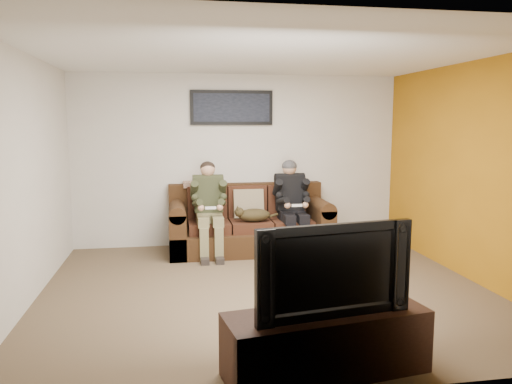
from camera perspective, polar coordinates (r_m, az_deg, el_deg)
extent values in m
plane|color=brown|center=(5.77, 1.14, -11.06)|extent=(5.00, 5.00, 0.00)
plane|color=silver|center=(5.50, 1.22, 15.48)|extent=(5.00, 5.00, 0.00)
plane|color=beige|center=(7.70, -1.96, 3.63)|extent=(5.00, 0.00, 5.00)
plane|color=beige|center=(3.32, 8.46, -2.18)|extent=(5.00, 0.00, 5.00)
plane|color=beige|center=(5.59, -24.91, 1.26)|extent=(0.00, 4.50, 4.50)
plane|color=beige|center=(6.44, 23.63, 2.12)|extent=(0.00, 4.50, 4.50)
plane|color=#A66A10|center=(6.43, 23.55, 2.12)|extent=(0.00, 4.50, 4.50)
cube|color=#372110|center=(7.39, -0.71, -5.49)|extent=(2.34, 1.01, 0.32)
cube|color=#372110|center=(7.69, -1.18, -1.34)|extent=(2.34, 0.21, 0.64)
cube|color=#372110|center=(7.28, -8.96, -4.53)|extent=(0.23, 1.01, 0.64)
cube|color=#372110|center=(7.59, 7.18, -3.97)|extent=(0.23, 1.01, 0.64)
cylinder|color=#372110|center=(7.21, -9.01, -2.05)|extent=(0.23, 1.01, 0.23)
cylinder|color=#372110|center=(7.53, 7.22, -1.60)|extent=(0.23, 1.01, 0.23)
cube|color=#3F2013|center=(7.23, -5.40, -3.95)|extent=(0.58, 0.64, 0.15)
cube|color=#3F2013|center=(7.47, -5.60, -1.16)|extent=(0.58, 0.15, 0.47)
cube|color=#3F2013|center=(7.29, -0.65, -3.80)|extent=(0.58, 0.64, 0.15)
cube|color=#3F2013|center=(7.53, -1.02, -1.04)|extent=(0.58, 0.15, 0.47)
cube|color=#3F2013|center=(7.41, 3.97, -3.63)|extent=(0.58, 0.64, 0.15)
cube|color=#3F2013|center=(7.64, 3.46, -0.92)|extent=(0.58, 0.15, 0.47)
cube|color=#857557|center=(7.42, -0.87, -1.35)|extent=(0.45, 0.21, 0.44)
cube|color=tan|center=(7.55, -6.50, 0.89)|extent=(0.48, 0.23, 0.09)
cube|color=olive|center=(7.17, -5.39, -2.87)|extent=(0.36, 0.30, 0.14)
cube|color=#2F331F|center=(7.21, -5.48, -0.38)|extent=(0.40, 0.30, 0.53)
cylinder|color=#2F331F|center=(7.21, -5.52, 1.29)|extent=(0.44, 0.18, 0.18)
sphere|color=tan|center=(7.21, -5.55, 2.57)|extent=(0.21, 0.21, 0.21)
cube|color=olive|center=(6.97, -6.09, -3.28)|extent=(0.15, 0.42, 0.13)
cube|color=olive|center=(6.98, -4.45, -3.23)|extent=(0.15, 0.42, 0.13)
cube|color=olive|center=(6.83, -5.95, -6.02)|extent=(0.12, 0.13, 0.47)
cube|color=olive|center=(6.85, -4.27, -5.97)|extent=(0.12, 0.13, 0.47)
cube|color=black|center=(6.81, -5.88, -7.76)|extent=(0.11, 0.26, 0.08)
cube|color=black|center=(6.82, -4.19, -7.71)|extent=(0.11, 0.26, 0.08)
cylinder|color=#2F331F|center=(7.12, -7.06, 0.30)|extent=(0.11, 0.30, 0.28)
cylinder|color=#2F331F|center=(7.15, -3.86, 0.37)|extent=(0.11, 0.30, 0.28)
cylinder|color=#2F331F|center=(6.93, -6.71, -1.25)|extent=(0.14, 0.32, 0.15)
cylinder|color=#2F331F|center=(6.95, -3.91, -1.18)|extent=(0.14, 0.32, 0.15)
sphere|color=tan|center=(6.82, -6.31, -1.81)|extent=(0.09, 0.09, 0.09)
sphere|color=tan|center=(6.84, -4.14, -1.76)|extent=(0.09, 0.09, 0.09)
cube|color=white|center=(6.81, -5.21, -1.82)|extent=(0.15, 0.04, 0.03)
ellipsoid|color=black|center=(7.22, -5.56, 2.82)|extent=(0.22, 0.22, 0.17)
cube|color=black|center=(7.35, 4.04, -2.58)|extent=(0.36, 0.30, 0.14)
cube|color=black|center=(7.40, 3.88, -0.16)|extent=(0.40, 0.30, 0.53)
cylinder|color=black|center=(7.39, 3.86, 1.48)|extent=(0.44, 0.18, 0.18)
sphere|color=#A97D5E|center=(7.39, 3.84, 2.73)|extent=(0.21, 0.21, 0.21)
cube|color=black|center=(7.14, 3.64, -2.97)|extent=(0.15, 0.42, 0.13)
cube|color=black|center=(7.19, 5.19, -2.92)|extent=(0.15, 0.42, 0.13)
cube|color=black|center=(7.01, 3.99, -5.64)|extent=(0.12, 0.13, 0.47)
cube|color=black|center=(7.06, 5.58, -5.56)|extent=(0.12, 0.13, 0.47)
cube|color=black|center=(6.98, 4.13, -7.34)|extent=(0.11, 0.26, 0.08)
cube|color=black|center=(7.03, 5.73, -7.25)|extent=(0.11, 0.26, 0.08)
cylinder|color=black|center=(7.27, 2.49, 0.51)|extent=(0.11, 0.30, 0.28)
cylinder|color=black|center=(7.37, 5.53, 0.58)|extent=(0.11, 0.30, 0.28)
cylinder|color=black|center=(7.09, 3.09, -0.99)|extent=(0.14, 0.32, 0.15)
cylinder|color=black|center=(7.17, 5.74, -0.92)|extent=(0.14, 0.32, 0.15)
sphere|color=#A97D5E|center=(6.99, 3.62, -1.54)|extent=(0.09, 0.09, 0.09)
sphere|color=#A97D5E|center=(7.05, 5.68, -1.48)|extent=(0.09, 0.09, 0.09)
cube|color=white|center=(7.00, 4.69, -1.54)|extent=(0.15, 0.04, 0.03)
ellipsoid|color=black|center=(7.39, 3.84, 2.96)|extent=(0.22, 0.22, 0.19)
ellipsoid|color=#43361A|center=(7.14, -0.20, -2.66)|extent=(0.47, 0.26, 0.19)
sphere|color=#43361A|center=(7.07, -1.92, -2.32)|extent=(0.14, 0.14, 0.14)
cone|color=#43361A|center=(7.02, -2.05, -1.82)|extent=(0.04, 0.04, 0.04)
cone|color=#43361A|center=(7.09, -2.12, -1.72)|extent=(0.04, 0.04, 0.04)
cylinder|color=#43361A|center=(7.24, 1.61, -2.81)|extent=(0.26, 0.13, 0.08)
cube|color=black|center=(7.63, -2.80, 9.60)|extent=(1.25, 0.04, 0.52)
cube|color=black|center=(7.61, -2.78, 9.61)|extent=(1.15, 0.01, 0.42)
cube|color=black|center=(3.94, 8.04, -16.69)|extent=(1.59, 0.72, 0.48)
imported|color=black|center=(3.73, 8.21, -8.47)|extent=(1.21, 0.34, 0.69)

